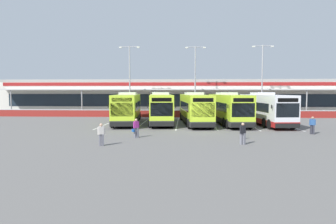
% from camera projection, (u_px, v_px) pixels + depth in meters
% --- Properties ---
extents(ground_plane, '(200.00, 200.00, 0.00)m').
position_uv_depth(ground_plane, '(197.00, 130.00, 29.70)').
color(ground_plane, '#605E5B').
extents(terminal_building, '(70.00, 13.00, 6.00)m').
position_uv_depth(terminal_building, '(191.00, 96.00, 56.28)').
color(terminal_building, beige).
rests_on(terminal_building, ground).
extents(red_barrier_wall, '(60.00, 0.40, 1.10)m').
position_uv_depth(red_barrier_wall, '(193.00, 114.00, 44.10)').
color(red_barrier_wall, maroon).
rests_on(red_barrier_wall, ground).
extents(coach_bus_leftmost, '(3.93, 12.34, 3.78)m').
position_uv_depth(coach_bus_leftmost, '(127.00, 109.00, 35.94)').
color(coach_bus_leftmost, '#B7DB2D').
rests_on(coach_bus_leftmost, ground).
extents(coach_bus_left_centre, '(3.93, 12.34, 3.78)m').
position_uv_depth(coach_bus_left_centre, '(161.00, 109.00, 36.07)').
color(coach_bus_left_centre, '#B7DB2D').
rests_on(coach_bus_left_centre, ground).
extents(coach_bus_centre, '(3.93, 12.34, 3.78)m').
position_uv_depth(coach_bus_centre, '(195.00, 109.00, 35.11)').
color(coach_bus_centre, '#B7DB2D').
rests_on(coach_bus_centre, ground).
extents(coach_bus_right_centre, '(3.93, 12.34, 3.78)m').
position_uv_depth(coach_bus_right_centre, '(228.00, 109.00, 35.06)').
color(coach_bus_right_centre, '#B7DB2D').
rests_on(coach_bus_right_centre, ground).
extents(coach_bus_rightmost, '(3.93, 12.34, 3.78)m').
position_uv_depth(coach_bus_rightmost, '(265.00, 109.00, 34.75)').
color(coach_bus_rightmost, silver).
rests_on(coach_bus_rightmost, ground).
extents(bay_stripe_far_west, '(0.14, 13.00, 0.01)m').
position_uv_depth(bay_stripe_far_west, '(109.00, 123.00, 36.26)').
color(bay_stripe_far_west, silver).
rests_on(bay_stripe_far_west, ground).
extents(bay_stripe_west, '(0.14, 13.00, 0.01)m').
position_uv_depth(bay_stripe_west, '(143.00, 123.00, 36.03)').
color(bay_stripe_west, silver).
rests_on(bay_stripe_west, ground).
extents(bay_stripe_mid_west, '(0.14, 13.00, 0.01)m').
position_uv_depth(bay_stripe_mid_west, '(177.00, 123.00, 35.79)').
color(bay_stripe_mid_west, silver).
rests_on(bay_stripe_mid_west, ground).
extents(bay_stripe_centre, '(0.14, 13.00, 0.01)m').
position_uv_depth(bay_stripe_centre, '(212.00, 124.00, 35.56)').
color(bay_stripe_centre, silver).
rests_on(bay_stripe_centre, ground).
extents(bay_stripe_mid_east, '(0.14, 13.00, 0.01)m').
position_uv_depth(bay_stripe_mid_east, '(247.00, 124.00, 35.32)').
color(bay_stripe_mid_east, silver).
rests_on(bay_stripe_mid_east, ground).
extents(bay_stripe_east, '(0.14, 13.00, 0.01)m').
position_uv_depth(bay_stripe_east, '(283.00, 124.00, 35.09)').
color(bay_stripe_east, silver).
rests_on(bay_stripe_east, ground).
extents(pedestrian_with_handbag, '(0.60, 0.54, 1.62)m').
position_uv_depth(pedestrian_with_handbag, '(136.00, 128.00, 24.79)').
color(pedestrian_with_handbag, slate).
rests_on(pedestrian_with_handbag, ground).
extents(pedestrian_in_dark_coat, '(0.51, 0.36, 1.62)m').
position_uv_depth(pedestrian_in_dark_coat, '(101.00, 134.00, 21.13)').
color(pedestrian_in_dark_coat, slate).
rests_on(pedestrian_in_dark_coat, ground).
extents(pedestrian_child, '(0.30, 0.25, 1.00)m').
position_uv_depth(pedestrian_child, '(243.00, 133.00, 23.98)').
color(pedestrian_child, black).
rests_on(pedestrian_child, ground).
extents(pedestrian_near_bin, '(0.50, 0.38, 1.62)m').
position_uv_depth(pedestrian_near_bin, '(243.00, 133.00, 21.61)').
color(pedestrian_near_bin, slate).
rests_on(pedestrian_near_bin, ground).
extents(pedestrian_approaching_bus, '(0.54, 0.32, 1.62)m').
position_uv_depth(pedestrian_approaching_bus, '(312.00, 125.00, 26.77)').
color(pedestrian_approaching_bus, '#33333D').
rests_on(pedestrian_approaching_bus, ground).
extents(lamp_post_west, '(3.24, 0.28, 11.00)m').
position_uv_depth(lamp_post_west, '(130.00, 76.00, 46.32)').
color(lamp_post_west, '#9E9EA3').
rests_on(lamp_post_west, ground).
extents(lamp_post_centre, '(3.24, 0.28, 11.00)m').
position_uv_depth(lamp_post_centre, '(195.00, 76.00, 46.61)').
color(lamp_post_centre, '#9E9EA3').
rests_on(lamp_post_centre, ground).
extents(lamp_post_east, '(3.24, 0.28, 11.00)m').
position_uv_depth(lamp_post_east, '(262.00, 76.00, 45.41)').
color(lamp_post_east, '#9E9EA3').
rests_on(lamp_post_east, ground).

